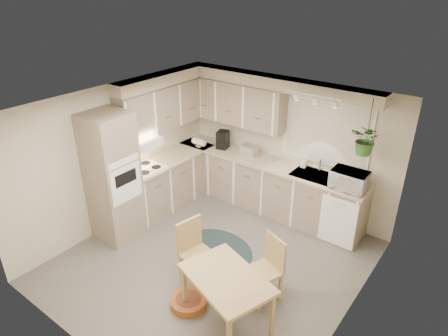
{
  "coord_description": "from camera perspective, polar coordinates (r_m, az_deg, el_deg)",
  "views": [
    {
      "loc": [
        3.02,
        -3.71,
        3.92
      ],
      "look_at": [
        -0.2,
        0.55,
        1.29
      ],
      "focal_mm": 32.0,
      "sensor_mm": 36.0,
      "label": 1
    }
  ],
  "objects": [
    {
      "name": "dishwasher_front",
      "position": [
        6.5,
        15.89,
        -7.5
      ],
      "size": [
        0.58,
        0.02,
        0.83
      ],
      "primitive_type": "cube",
      "color": "white",
      "rests_on": "base_cab_back"
    },
    {
      "name": "dining_table",
      "position": [
        5.11,
        0.36,
        -18.25
      ],
      "size": [
        1.27,
        1.04,
        0.69
      ],
      "primitive_type": "cube",
      "rotation": [
        0.0,
        0.0,
        -0.32
      ],
      "color": "tan",
      "rests_on": "floor"
    },
    {
      "name": "soffit_back",
      "position": [
        6.71,
        7.4,
        12.01
      ],
      "size": [
        3.6,
        0.3,
        0.2
      ],
      "primitive_type": "cube",
      "color": "beige",
      "rests_on": "wall_back"
    },
    {
      "name": "upper_cab_left",
      "position": [
        7.07,
        -8.43,
        8.68
      ],
      "size": [
        0.35,
        2.0,
        0.75
      ],
      "primitive_type": "cube",
      "color": "gray",
      "rests_on": "wall_left"
    },
    {
      "name": "wall_front",
      "position": [
        4.37,
        -19.82,
        -14.2
      ],
      "size": [
        4.0,
        0.04,
        2.4
      ],
      "primitive_type": "cube",
      "color": "beige",
      "rests_on": "floor"
    },
    {
      "name": "knife_block",
      "position": [
        7.17,
        4.58,
        2.4
      ],
      "size": [
        0.1,
        0.1,
        0.2
      ],
      "primitive_type": "cube",
      "rotation": [
        0.0,
        0.0,
        -0.1
      ],
      "color": "tan",
      "rests_on": "counter_back"
    },
    {
      "name": "window_frame",
      "position": [
        6.66,
        14.33,
        4.95
      ],
      "size": [
        1.5,
        0.02,
        1.1
      ],
      "primitive_type": "cube",
      "color": "white",
      "rests_on": "wall_back"
    },
    {
      "name": "wall_back",
      "position": [
        7.09,
        8.9,
        3.31
      ],
      "size": [
        4.0,
        0.04,
        2.4
      ],
      "primitive_type": "cube",
      "color": "beige",
      "rests_on": "floor"
    },
    {
      "name": "hanging_plant",
      "position": [
        6.04,
        19.63,
        3.34
      ],
      "size": [
        0.48,
        0.52,
        0.36
      ],
      "primitive_type": "imported",
      "rotation": [
        0.0,
        0.0,
        -0.15
      ],
      "color": "#305E25",
      "rests_on": "ceiling"
    },
    {
      "name": "counter_left",
      "position": [
        7.22,
        -7.9,
        1.39
      ],
      "size": [
        0.64,
        1.89,
        0.04
      ],
      "primitive_type": "cube",
      "color": "beige",
      "rests_on": "base_cab_left"
    },
    {
      "name": "base_cab_left",
      "position": [
        7.44,
        -7.73,
        -1.87
      ],
      "size": [
        0.6,
        1.85,
        0.9
      ],
      "primitive_type": "cube",
      "color": "gray",
      "rests_on": "floor"
    },
    {
      "name": "cooktop",
      "position": [
        6.86,
        -11.19,
        -0.06
      ],
      "size": [
        0.52,
        0.58,
        0.02
      ],
      "primitive_type": "cube",
      "color": "white",
      "rests_on": "counter_left"
    },
    {
      "name": "soap_bottle",
      "position": [
        6.88,
        11.28,
        0.4
      ],
      "size": [
        0.1,
        0.2,
        0.09
      ],
      "primitive_type": "imported",
      "rotation": [
        0.0,
        0.0,
        0.08
      ],
      "color": "white",
      "rests_on": "counter_back"
    },
    {
      "name": "chair_left",
      "position": [
        5.58,
        -3.67,
        -12.16
      ],
      "size": [
        0.51,
        0.51,
        0.92
      ],
      "primitive_type": "cube",
      "rotation": [
        0.0,
        0.0,
        -1.77
      ],
      "color": "tan",
      "rests_on": "floor"
    },
    {
      "name": "track_light_bar",
      "position": [
        5.96,
        13.01,
        10.06
      ],
      "size": [
        0.8,
        0.04,
        0.04
      ],
      "primitive_type": "cube",
      "color": "white",
      "rests_on": "ceiling"
    },
    {
      "name": "counter_back",
      "position": [
        7.04,
        6.1,
        0.83
      ],
      "size": [
        3.64,
        0.64,
        0.04
      ],
      "primitive_type": "cube",
      "color": "beige",
      "rests_on": "base_cab_back"
    },
    {
      "name": "microwave",
      "position": [
        6.33,
        17.46,
        -1.38
      ],
      "size": [
        0.54,
        0.31,
        0.36
      ],
      "primitive_type": "imported",
      "rotation": [
        0.0,
        0.0,
        0.02
      ],
      "color": "white",
      "rests_on": "counter_back"
    },
    {
      "name": "oven_stack",
      "position": [
        6.43,
        -15.64,
        -1.36
      ],
      "size": [
        0.65,
        0.65,
        2.1
      ],
      "primitive_type": "cube",
      "color": "gray",
      "rests_on": "floor"
    },
    {
      "name": "pet_bed",
      "position": [
        5.51,
        -5.08,
        -18.51
      ],
      "size": [
        0.58,
        0.58,
        0.11
      ],
      "primitive_type": "cylinder",
      "rotation": [
        0.0,
        0.0,
        -0.24
      ],
      "color": "#A95021",
      "rests_on": "floor"
    },
    {
      "name": "wall_right",
      "position": [
        4.71,
        17.91,
        -10.57
      ],
      "size": [
        0.04,
        4.2,
        2.4
      ],
      "primitive_type": "cube",
      "color": "beige",
      "rests_on": "floor"
    },
    {
      "name": "ceiling",
      "position": [
        5.02,
        -1.98,
        8.53
      ],
      "size": [
        4.2,
        4.2,
        0.0
      ],
      "primitive_type": "plane",
      "color": "white",
      "rests_on": "wall_back"
    },
    {
      "name": "toaster",
      "position": [
        7.21,
        3.59,
        2.54
      ],
      "size": [
        0.32,
        0.2,
        0.19
      ],
      "primitive_type": "cube",
      "rotation": [
        0.0,
        0.0,
        -0.09
      ],
      "color": "#A7A9AF",
      "rests_on": "counter_back"
    },
    {
      "name": "range_hood",
      "position": [
        6.69,
        -11.64,
        3.48
      ],
      "size": [
        0.4,
        0.6,
        0.14
      ],
      "primitive_type": "cube",
      "color": "white",
      "rests_on": "upper_cab_left"
    },
    {
      "name": "braided_rug",
      "position": [
        6.41,
        -0.75,
        -11.48
      ],
      "size": [
        1.36,
        1.12,
        0.01
      ],
      "primitive_type": "ellipsoid",
      "rotation": [
        0.0,
        0.0,
        -0.2
      ],
      "color": "black",
      "rests_on": "floor"
    },
    {
      "name": "floor",
      "position": [
        6.19,
        -1.63,
        -13.16
      ],
      "size": [
        4.2,
        4.2,
        0.0
      ],
      "primitive_type": "plane",
      "color": "#605C55",
      "rests_on": "ground"
    },
    {
      "name": "chair_back",
      "position": [
        5.37,
        5.57,
        -14.29
      ],
      "size": [
        0.54,
        0.54,
        0.89
      ],
      "primitive_type": "cube",
      "rotation": [
        0.0,
        0.0,
        2.77
      ],
      "color": "tan",
      "rests_on": "floor"
    },
    {
      "name": "sink",
      "position": [
        6.7,
        12.7,
        -1.31
      ],
      "size": [
        0.7,
        0.48,
        0.1
      ],
      "primitive_type": "cube",
      "color": "#A7A9AF",
      "rests_on": "counter_back"
    },
    {
      "name": "coffee_maker",
      "position": [
        7.47,
        -0.15,
        4.09
      ],
      "size": [
        0.24,
        0.27,
        0.34
      ],
      "primitive_type": "cube",
      "rotation": [
        0.0,
        0.0,
        0.26
      ],
      "color": "black",
      "rests_on": "counter_back"
    },
    {
      "name": "base_cab_back",
      "position": [
        7.26,
        5.97,
        -2.5
      ],
      "size": [
        3.6,
        0.6,
        0.9
      ],
      "primitive_type": "cube",
      "color": "gray",
      "rests_on": "floor"
    },
    {
      "name": "window_blinds",
      "position": [
        6.65,
        14.3,
        4.92
      ],
      "size": [
        1.4,
        0.02,
        1.0
      ],
      "primitive_type": "cube",
      "color": "silver",
      "rests_on": "wall_back"
    },
    {
      "name": "upper_cab_back",
      "position": [
        7.23,
        1.54,
        9.34
      ],
      "size": [
        2.0,
        0.35,
        0.75
      ],
      "primitive_type": "cube",
      "color": "gray",
      "rests_on": "wall_back"
    },
    {
      "name": "wall_left",
      "position": [
        6.81,
        -15.05,
        1.69
      ],
      "size": [
        0.04,
        4.2,
        2.4
      ],
      "primitive_type": "cube",
      "color": "beige",
      "rests_on": "floor"
    },
    {
      "name": "wall_oven_face",
      "position": [
        6.2,
        -13.79,
        -2.2
      ],
      "size": [
        0.02,
        0.56,
        0.58
      ],
      "primitive_type": "cube",
      "color": "white",
      "rests_on": "oven_stack"
    },
    {
      "name": "wall_clock",
      "position": [
        6.68,
        10.5,
        10.67
      ],
      "size": [
        0.3,
        0.03,
        0.3
      ],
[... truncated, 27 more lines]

